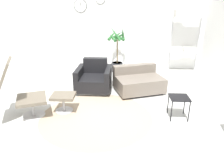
{
  "coord_description": "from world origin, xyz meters",
  "views": [
    {
      "loc": [
        0.5,
        -4.15,
        2.18
      ],
      "look_at": [
        0.32,
        0.04,
        0.55
      ],
      "focal_mm": 35.0,
      "sensor_mm": 36.0,
      "label": 1
    }
  ],
  "objects_px": {
    "lounge_chair": "(8,83)",
    "shelf_unit": "(185,32)",
    "couch_low": "(138,82)",
    "potted_plant": "(117,53)",
    "armchair_red": "(94,79)",
    "side_table": "(179,100)",
    "ottoman": "(63,99)"
  },
  "relations": [
    {
      "from": "lounge_chair",
      "to": "couch_low",
      "type": "xyz_separation_m",
      "value": [
        2.51,
        1.5,
        -0.51
      ]
    },
    {
      "from": "lounge_chair",
      "to": "couch_low",
      "type": "distance_m",
      "value": 2.97
    },
    {
      "from": "lounge_chair",
      "to": "side_table",
      "type": "bearing_deg",
      "value": 71.95
    },
    {
      "from": "armchair_red",
      "to": "couch_low",
      "type": "bearing_deg",
      "value": 179.42
    },
    {
      "from": "armchair_red",
      "to": "potted_plant",
      "type": "relative_size",
      "value": 0.62
    },
    {
      "from": "ottoman",
      "to": "armchair_red",
      "type": "relative_size",
      "value": 0.53
    },
    {
      "from": "armchair_red",
      "to": "shelf_unit",
      "type": "distance_m",
      "value": 3.27
    },
    {
      "from": "shelf_unit",
      "to": "potted_plant",
      "type": "bearing_deg",
      "value": -175.47
    },
    {
      "from": "armchair_red",
      "to": "side_table",
      "type": "bearing_deg",
      "value": 144.78
    },
    {
      "from": "lounge_chair",
      "to": "armchair_red",
      "type": "bearing_deg",
      "value": 116.73
    },
    {
      "from": "armchair_red",
      "to": "shelf_unit",
      "type": "height_order",
      "value": "shelf_unit"
    },
    {
      "from": "potted_plant",
      "to": "armchair_red",
      "type": "bearing_deg",
      "value": -110.05
    },
    {
      "from": "ottoman",
      "to": "shelf_unit",
      "type": "height_order",
      "value": "shelf_unit"
    },
    {
      "from": "lounge_chair",
      "to": "shelf_unit",
      "type": "bearing_deg",
      "value": 107.47
    },
    {
      "from": "armchair_red",
      "to": "shelf_unit",
      "type": "xyz_separation_m",
      "value": [
        2.63,
        1.69,
        0.96
      ]
    },
    {
      "from": "lounge_chair",
      "to": "shelf_unit",
      "type": "height_order",
      "value": "shelf_unit"
    },
    {
      "from": "couch_low",
      "to": "potted_plant",
      "type": "height_order",
      "value": "potted_plant"
    },
    {
      "from": "side_table",
      "to": "potted_plant",
      "type": "distance_m",
      "value": 3.15
    },
    {
      "from": "lounge_chair",
      "to": "shelf_unit",
      "type": "distance_m",
      "value": 5.18
    },
    {
      "from": "armchair_red",
      "to": "side_table",
      "type": "height_order",
      "value": "armchair_red"
    },
    {
      "from": "side_table",
      "to": "potted_plant",
      "type": "height_order",
      "value": "potted_plant"
    },
    {
      "from": "side_table",
      "to": "potted_plant",
      "type": "xyz_separation_m",
      "value": [
        -1.25,
        2.89,
        0.22
      ]
    },
    {
      "from": "shelf_unit",
      "to": "armchair_red",
      "type": "bearing_deg",
      "value": -147.3
    },
    {
      "from": "ottoman",
      "to": "side_table",
      "type": "relative_size",
      "value": 1.07
    },
    {
      "from": "armchair_red",
      "to": "potted_plant",
      "type": "xyz_separation_m",
      "value": [
        0.56,
        1.52,
        0.33
      ]
    },
    {
      "from": "ottoman",
      "to": "lounge_chair",
      "type": "bearing_deg",
      "value": -158.61
    },
    {
      "from": "side_table",
      "to": "armchair_red",
      "type": "bearing_deg",
      "value": 142.94
    },
    {
      "from": "lounge_chair",
      "to": "side_table",
      "type": "xyz_separation_m",
      "value": [
        3.2,
        0.19,
        -0.36
      ]
    },
    {
      "from": "ottoman",
      "to": "shelf_unit",
      "type": "xyz_separation_m",
      "value": [
        3.12,
        2.89,
        0.96
      ]
    },
    {
      "from": "couch_low",
      "to": "shelf_unit",
      "type": "bearing_deg",
      "value": -149.41
    },
    {
      "from": "potted_plant",
      "to": "shelf_unit",
      "type": "xyz_separation_m",
      "value": [
        2.07,
        0.16,
        0.63
      ]
    },
    {
      "from": "lounge_chair",
      "to": "couch_low",
      "type": "bearing_deg",
      "value": 99.5
    }
  ]
}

